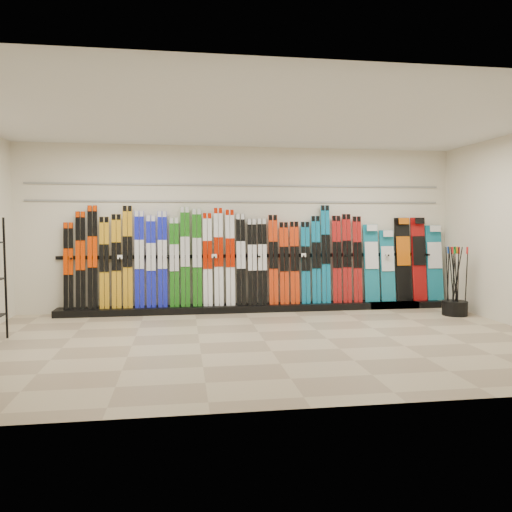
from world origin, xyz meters
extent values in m
plane|color=gray|center=(0.00, 0.00, 0.00)|extent=(8.00, 8.00, 0.00)
plane|color=beige|center=(0.00, 2.50, 1.50)|extent=(8.00, 0.00, 8.00)
plane|color=silver|center=(0.00, 0.00, 3.00)|extent=(8.00, 8.00, 0.00)
cube|color=black|center=(0.22, 2.28, 0.06)|extent=(8.00, 0.40, 0.12)
cube|color=black|center=(-3.05, 2.30, 0.87)|extent=(0.17, 0.16, 1.50)
cube|color=black|center=(-2.85, 2.31, 0.97)|extent=(0.17, 0.18, 1.69)
cube|color=black|center=(-2.65, 2.32, 1.02)|extent=(0.17, 0.19, 1.80)
cube|color=#C88E1A|center=(-2.45, 2.31, 0.92)|extent=(0.17, 0.17, 1.60)
cube|color=#C88E1A|center=(-2.25, 2.31, 0.94)|extent=(0.17, 0.18, 1.65)
cube|color=#C88E1A|center=(-2.05, 2.32, 1.02)|extent=(0.17, 0.19, 1.80)
cube|color=#151CB8|center=(-1.85, 2.31, 0.97)|extent=(0.17, 0.18, 1.71)
cube|color=#151CB8|center=(-1.65, 2.31, 0.93)|extent=(0.17, 0.17, 1.62)
cube|color=#151CB8|center=(-1.45, 2.31, 0.97)|extent=(0.17, 0.18, 1.70)
cube|color=#1C6715|center=(-1.25, 2.31, 0.91)|extent=(0.17, 0.17, 1.58)
cube|color=#1C6715|center=(-1.05, 2.32, 1.01)|extent=(0.17, 0.19, 1.78)
cube|color=#1C6715|center=(-0.84, 2.32, 0.99)|extent=(0.17, 0.19, 1.75)
cube|color=white|center=(-0.65, 2.31, 0.95)|extent=(0.17, 0.18, 1.67)
cube|color=white|center=(-0.46, 2.32, 1.00)|extent=(0.17, 0.19, 1.76)
cube|color=white|center=(-0.25, 2.31, 0.99)|extent=(0.17, 0.18, 1.73)
cube|color=black|center=(-0.05, 2.31, 0.95)|extent=(0.17, 0.18, 1.66)
cube|color=black|center=(0.16, 2.31, 0.90)|extent=(0.17, 0.17, 1.56)
cube|color=black|center=(0.34, 2.31, 0.90)|extent=(0.17, 0.17, 1.57)
cube|color=red|center=(0.55, 2.31, 0.94)|extent=(0.17, 0.18, 1.64)
cube|color=red|center=(0.75, 2.30, 0.87)|extent=(0.17, 0.16, 1.50)
cube|color=red|center=(0.95, 2.30, 0.88)|extent=(0.17, 0.16, 1.52)
cube|color=#0C6C96|center=(1.15, 2.30, 0.87)|extent=(0.17, 0.16, 1.51)
cube|color=#0C6C96|center=(1.36, 2.31, 0.93)|extent=(0.17, 0.17, 1.62)
cube|color=#0C6C96|center=(1.54, 2.32, 1.03)|extent=(0.17, 0.19, 1.82)
cube|color=maroon|center=(1.76, 2.31, 0.93)|extent=(0.17, 0.17, 1.63)
cube|color=maroon|center=(1.95, 2.31, 0.95)|extent=(0.17, 0.18, 1.66)
cube|color=maroon|center=(2.16, 2.31, 0.93)|extent=(0.17, 0.17, 1.61)
cube|color=#14728C|center=(2.45, 2.35, 0.85)|extent=(0.29, 0.23, 1.46)
cube|color=#14728C|center=(2.77, 2.34, 0.79)|extent=(0.28, 0.21, 1.35)
cube|color=black|center=(3.09, 2.36, 0.91)|extent=(0.30, 0.24, 1.59)
cube|color=#990C0C|center=(3.41, 2.36, 0.91)|extent=(0.28, 0.25, 1.59)
cube|color=#14728C|center=(3.73, 2.35, 0.84)|extent=(0.32, 0.22, 1.44)
cylinder|color=black|center=(3.60, 1.36, 0.12)|extent=(0.43, 0.43, 0.25)
cylinder|color=black|center=(3.51, 1.33, 0.61)|extent=(0.13, 0.06, 1.18)
cylinder|color=black|center=(3.63, 1.38, 0.61)|extent=(0.16, 0.09, 1.17)
cylinder|color=black|center=(3.48, 1.42, 0.61)|extent=(0.15, 0.10, 1.17)
cylinder|color=black|center=(3.54, 1.32, 0.61)|extent=(0.05, 0.15, 1.18)
cylinder|color=black|center=(3.74, 1.27, 0.61)|extent=(0.08, 0.07, 1.18)
cylinder|color=black|center=(3.53, 1.48, 0.61)|extent=(0.07, 0.10, 1.18)
cylinder|color=black|center=(3.60, 1.43, 0.61)|extent=(0.12, 0.14, 1.17)
cylinder|color=black|center=(3.61, 1.41, 0.61)|extent=(0.15, 0.08, 1.17)
cylinder|color=black|center=(3.58, 1.25, 0.61)|extent=(0.04, 0.04, 1.18)
cylinder|color=black|center=(3.60, 1.33, 0.61)|extent=(0.14, 0.05, 1.18)
cylinder|color=black|center=(3.61, 1.34, 0.61)|extent=(0.05, 0.06, 1.18)
cube|color=gray|center=(0.00, 2.48, 2.00)|extent=(7.60, 0.02, 0.03)
cube|color=gray|center=(0.00, 2.48, 2.30)|extent=(7.60, 0.02, 0.03)
camera|label=1|loc=(-1.11, -6.65, 1.64)|focal=35.00mm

